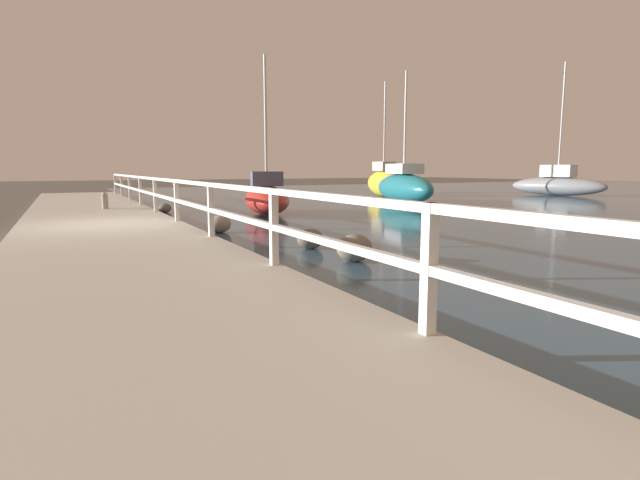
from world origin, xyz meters
TOP-DOWN VIEW (x-y plane):
  - ground_plane at (0.00, 0.00)m, footprint 120.00×120.00m
  - dock_walkway at (0.00, 0.00)m, footprint 3.67×36.00m
  - railing at (1.74, -0.00)m, footprint 0.10×32.50m
  - boulder_mid_strip at (3.47, -5.73)m, footprint 0.61×0.55m
  - boulder_water_edge at (2.53, -1.01)m, footprint 0.56×0.51m
  - boulder_upstream at (2.37, 5.29)m, footprint 0.44×0.40m
  - boulder_far_strip at (3.40, -4.20)m, footprint 0.52×0.47m
  - mooring_bollard at (0.43, 5.12)m, footprint 0.20×0.20m
  - sailboat_red at (5.34, 3.10)m, footprint 2.42×4.10m
  - sailboat_teal at (12.87, 5.56)m, footprint 2.73×5.58m
  - sailboat_black at (18.69, 13.42)m, footprint 2.07×3.56m
  - sailboat_yellow at (15.34, 10.76)m, footprint 1.66×3.63m
  - sailboat_gray at (24.56, 6.64)m, footprint 2.77×5.58m

SIDE VIEW (x-z plane):
  - ground_plane at x=0.00m, z-range 0.00..0.00m
  - dock_walkway at x=0.00m, z-range 0.00..0.23m
  - boulder_upstream at x=2.37m, z-range 0.00..0.33m
  - boulder_far_strip at x=3.40m, z-range 0.00..0.39m
  - boulder_water_edge at x=2.53m, z-range 0.00..0.42m
  - boulder_mid_strip at x=3.47m, z-range 0.00..0.46m
  - mooring_bollard at x=0.43m, z-range 0.23..0.78m
  - sailboat_red at x=5.34m, z-range -2.04..3.18m
  - sailboat_gray at x=24.56m, z-range -3.04..4.38m
  - sailboat_teal at x=12.87m, z-range -2.14..3.62m
  - sailboat_black at x=18.69m, z-range -2.38..3.97m
  - sailboat_yellow at x=15.34m, z-range -2.32..3.96m
  - railing at x=1.74m, z-range 0.42..1.47m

